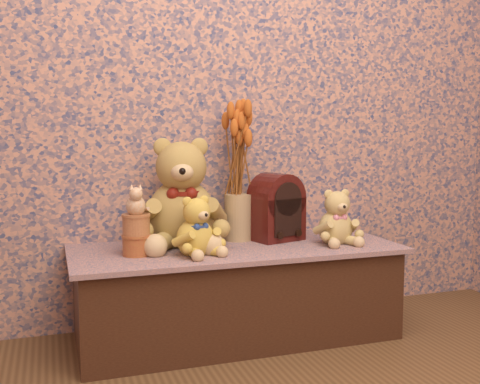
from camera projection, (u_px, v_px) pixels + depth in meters
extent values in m
cube|color=#384672|center=(217.00, 42.00, 2.59)|extent=(3.00, 0.10, 2.60)
cube|color=#35466C|center=(236.00, 292.00, 2.44)|extent=(1.40, 0.58, 0.40)
cylinder|color=tan|center=(238.00, 217.00, 2.55)|extent=(0.14, 0.14, 0.21)
cylinder|color=#B37B34|center=(136.00, 245.00, 2.24)|extent=(0.12, 0.12, 0.08)
cylinder|color=tan|center=(136.00, 225.00, 2.23)|extent=(0.11, 0.11, 0.08)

